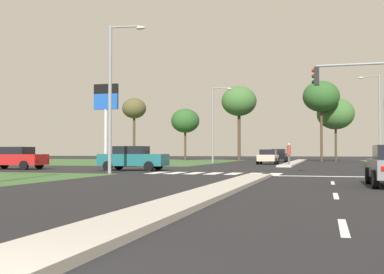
% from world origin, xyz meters
% --- Properties ---
extents(ground_plane, '(200.00, 200.00, 0.00)m').
position_xyz_m(ground_plane, '(0.00, 30.00, 0.00)').
color(ground_plane, black).
extents(grass_verge_far_left, '(35.00, 35.00, 0.01)m').
position_xyz_m(grass_verge_far_left, '(-25.50, 54.50, 0.00)').
color(grass_verge_far_left, '#385B2D').
rests_on(grass_verge_far_left, ground).
extents(median_island_near, '(1.20, 22.00, 0.14)m').
position_xyz_m(median_island_near, '(0.00, 11.00, 0.07)').
color(median_island_near, '#ADA89E').
rests_on(median_island_near, ground).
extents(median_island_far, '(1.20, 36.00, 0.14)m').
position_xyz_m(median_island_far, '(0.00, 55.00, 0.07)').
color(median_island_far, '#ADA89E').
rests_on(median_island_far, ground).
extents(lane_dash_near, '(0.14, 2.00, 0.01)m').
position_xyz_m(lane_dash_near, '(3.50, 5.65, 0.01)').
color(lane_dash_near, silver).
rests_on(lane_dash_near, ground).
extents(lane_dash_second, '(0.14, 2.00, 0.01)m').
position_xyz_m(lane_dash_second, '(3.50, 11.65, 0.01)').
color(lane_dash_second, silver).
rests_on(lane_dash_second, ground).
extents(lane_dash_third, '(0.14, 2.00, 0.01)m').
position_xyz_m(lane_dash_third, '(3.50, 17.65, 0.01)').
color(lane_dash_third, silver).
rests_on(lane_dash_third, ground).
extents(stop_bar_near, '(6.40, 0.50, 0.01)m').
position_xyz_m(stop_bar_near, '(3.80, 23.00, 0.01)').
color(stop_bar_near, silver).
rests_on(stop_bar_near, ground).
extents(crosswalk_bar_near, '(0.70, 2.80, 0.01)m').
position_xyz_m(crosswalk_bar_near, '(-6.40, 24.80, 0.01)').
color(crosswalk_bar_near, silver).
rests_on(crosswalk_bar_near, ground).
extents(crosswalk_bar_second, '(0.70, 2.80, 0.01)m').
position_xyz_m(crosswalk_bar_second, '(-5.25, 24.80, 0.01)').
color(crosswalk_bar_second, silver).
rests_on(crosswalk_bar_second, ground).
extents(crosswalk_bar_third, '(0.70, 2.80, 0.01)m').
position_xyz_m(crosswalk_bar_third, '(-4.10, 24.80, 0.01)').
color(crosswalk_bar_third, silver).
rests_on(crosswalk_bar_third, ground).
extents(crosswalk_bar_fourth, '(0.70, 2.80, 0.01)m').
position_xyz_m(crosswalk_bar_fourth, '(-2.95, 24.80, 0.01)').
color(crosswalk_bar_fourth, silver).
rests_on(crosswalk_bar_fourth, ground).
extents(crosswalk_bar_fifth, '(0.70, 2.80, 0.01)m').
position_xyz_m(crosswalk_bar_fifth, '(-1.80, 24.80, 0.01)').
color(crosswalk_bar_fifth, silver).
rests_on(crosswalk_bar_fifth, ground).
extents(crosswalk_bar_sixth, '(0.70, 2.80, 0.01)m').
position_xyz_m(crosswalk_bar_sixth, '(-0.65, 24.80, 0.01)').
color(crosswalk_bar_sixth, silver).
rests_on(crosswalk_bar_sixth, ground).
extents(crosswalk_bar_seventh, '(0.70, 2.80, 0.01)m').
position_xyz_m(crosswalk_bar_seventh, '(0.50, 24.80, 0.01)').
color(crosswalk_bar_seventh, silver).
rests_on(crosswalk_bar_seventh, ground).
extents(car_teal_near, '(4.51, 2.03, 1.62)m').
position_xyz_m(car_teal_near, '(-9.14, 27.77, 0.83)').
color(car_teal_near, '#19565B').
rests_on(car_teal_near, ground).
extents(car_beige_second, '(1.95, 4.20, 1.47)m').
position_xyz_m(car_beige_second, '(-2.31, 46.70, 0.75)').
color(car_beige_second, '#BCAD8E').
rests_on(car_beige_second, ground).
extents(car_red_fourth, '(4.59, 2.08, 1.59)m').
position_xyz_m(car_red_fourth, '(-18.18, 27.73, 0.81)').
color(car_red_fourth, '#A31919').
rests_on(car_red_fourth, ground).
extents(car_black_fifth, '(2.05, 4.16, 1.58)m').
position_xyz_m(car_black_fifth, '(-2.30, 58.35, 0.80)').
color(car_black_fifth, black).
rests_on(car_black_fifth, ground).
extents(traffic_signal_near_right, '(5.13, 0.32, 5.95)m').
position_xyz_m(traffic_signal_near_right, '(5.79, 23.40, 4.11)').
color(traffic_signal_near_right, gray).
rests_on(traffic_signal_near_right, ground).
extents(street_lamp_second, '(2.16, 0.43, 8.51)m').
position_xyz_m(street_lamp_second, '(-8.49, 23.10, 4.77)').
color(street_lamp_second, gray).
rests_on(street_lamp_second, ground).
extents(street_lamp_third, '(2.18, 0.50, 8.34)m').
position_xyz_m(street_lamp_third, '(-8.48, 49.85, 4.69)').
color(street_lamp_third, gray).
rests_on(street_lamp_third, ground).
extents(street_lamp_fourth, '(2.18, 0.47, 9.18)m').
position_xyz_m(street_lamp_fourth, '(8.50, 51.16, 5.12)').
color(street_lamp_fourth, gray).
rests_on(street_lamp_fourth, ground).
extents(pedestrian_at_median, '(0.34, 0.34, 1.86)m').
position_xyz_m(pedestrian_at_median, '(0.11, 41.47, 1.28)').
color(pedestrian_at_median, '#4C4C4C').
rests_on(pedestrian_at_median, median_island_far).
extents(fuel_price_totem, '(1.80, 0.24, 6.05)m').
position_xyz_m(fuel_price_totem, '(-11.78, 29.20, 4.43)').
color(fuel_price_totem, silver).
rests_on(fuel_price_totem, ground).
extents(treeline_near, '(3.51, 3.51, 9.11)m').
position_xyz_m(treeline_near, '(-23.80, 64.56, 7.51)').
color(treeline_near, '#423323').
rests_on(treeline_near, ground).
extents(treeline_second, '(4.04, 4.04, 7.37)m').
position_xyz_m(treeline_second, '(-16.00, 64.54, 5.63)').
color(treeline_second, '#423323').
rests_on(treeline_second, ground).
extents(treeline_third, '(4.82, 4.82, 10.25)m').
position_xyz_m(treeline_third, '(-8.18, 64.08, 8.14)').
color(treeline_third, '#423323').
rests_on(treeline_third, ground).
extents(treeline_fourth, '(4.84, 4.84, 8.28)m').
position_xyz_m(treeline_fourth, '(4.57, 64.27, 6.20)').
color(treeline_fourth, '#423323').
rests_on(treeline_fourth, ground).
extents(treeline_fifth, '(4.59, 4.59, 10.18)m').
position_xyz_m(treeline_fifth, '(2.78, 61.31, 8.19)').
color(treeline_fifth, '#423323').
rests_on(treeline_fifth, ground).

